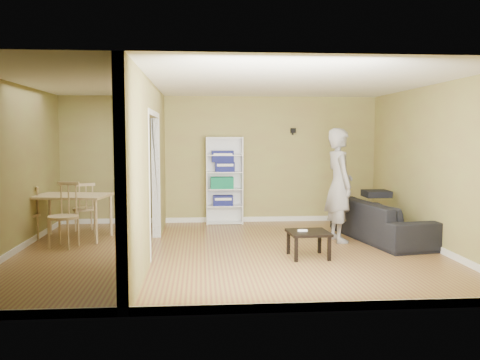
% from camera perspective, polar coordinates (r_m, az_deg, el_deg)
% --- Properties ---
extents(room_shell, '(6.50, 6.50, 6.50)m').
position_cam_1_polar(room_shell, '(7.75, -1.36, 1.33)').
color(room_shell, olive).
rests_on(room_shell, ground).
extents(partition, '(0.22, 5.50, 2.60)m').
position_cam_1_polar(partition, '(7.78, -10.22, 1.27)').
color(partition, olive).
rests_on(partition, ground).
extents(wall_speaker, '(0.10, 0.10, 0.10)m').
position_cam_1_polar(wall_speaker, '(10.59, 5.98, 5.54)').
color(wall_speaker, black).
rests_on(wall_speaker, room_shell).
extents(sofa, '(2.46, 1.38, 0.89)m').
position_cam_1_polar(sofa, '(9.09, 15.70, -3.75)').
color(sofa, black).
rests_on(sofa, ground).
extents(person, '(0.88, 0.71, 2.26)m').
position_cam_1_polar(person, '(8.74, 11.09, 0.53)').
color(person, slate).
rests_on(person, ground).
extents(bookshelf, '(0.74, 0.33, 1.77)m').
position_cam_1_polar(bookshelf, '(10.38, -1.77, -0.04)').
color(bookshelf, white).
rests_on(bookshelf, ground).
extents(paper_box_navy_a, '(0.40, 0.26, 0.20)m').
position_cam_1_polar(paper_box_navy_a, '(10.38, -1.93, -2.30)').
color(paper_box_navy_a, navy).
rests_on(paper_box_navy_a, bookshelf).
extents(paper_box_teal, '(0.46, 0.30, 0.24)m').
position_cam_1_polar(paper_box_teal, '(10.34, -2.04, -0.31)').
color(paper_box_teal, '#1D5C57').
rests_on(paper_box_teal, bookshelf).
extents(paper_box_navy_b, '(0.39, 0.25, 0.20)m').
position_cam_1_polar(paper_box_navy_b, '(10.31, -1.71, 1.50)').
color(paper_box_navy_b, navy).
rests_on(paper_box_navy_b, bookshelf).
extents(paper_box_navy_c, '(0.44, 0.29, 0.23)m').
position_cam_1_polar(paper_box_navy_c, '(10.30, -1.96, 2.83)').
color(paper_box_navy_c, navy).
rests_on(paper_box_navy_c, bookshelf).
extents(coffee_table, '(0.58, 0.58, 0.39)m').
position_cam_1_polar(coffee_table, '(7.59, 7.69, -6.16)').
color(coffee_table, black).
rests_on(coffee_table, ground).
extents(game_controller, '(0.14, 0.04, 0.03)m').
position_cam_1_polar(game_controller, '(7.57, 7.02, -5.63)').
color(game_controller, white).
rests_on(game_controller, coffee_table).
extents(dining_table, '(1.24, 0.83, 0.78)m').
position_cam_1_polar(dining_table, '(9.26, -18.41, -2.07)').
color(dining_table, tan).
rests_on(dining_table, ground).
extents(chair_left, '(0.56, 0.56, 0.93)m').
position_cam_1_polar(chair_left, '(9.45, -22.78, -3.50)').
color(chair_left, tan).
rests_on(chair_left, ground).
extents(chair_near, '(0.59, 0.59, 1.05)m').
position_cam_1_polar(chair_near, '(8.63, -19.24, -3.74)').
color(chair_near, tan).
rests_on(chair_near, ground).
extents(chair_far, '(0.56, 0.56, 0.93)m').
position_cam_1_polar(chair_far, '(9.87, -17.05, -2.96)').
color(chair_far, tan).
rests_on(chair_far, ground).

